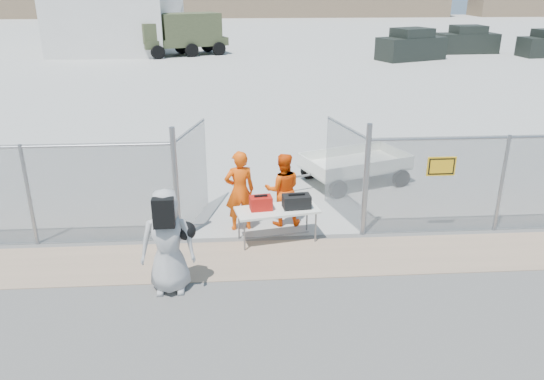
{
  "coord_description": "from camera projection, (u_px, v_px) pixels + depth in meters",
  "views": [
    {
      "loc": [
        -0.71,
        -8.37,
        5.21
      ],
      "look_at": [
        0.0,
        2.0,
        1.1
      ],
      "focal_mm": 35.0,
      "sensor_mm": 36.0,
      "label": 1
    }
  ],
  "objects": [
    {
      "name": "ground",
      "position": [
        279.0,
        286.0,
        9.72
      ],
      "size": [
        160.0,
        160.0,
        0.0
      ],
      "primitive_type": "plane",
      "color": "#5B5B5B"
    },
    {
      "name": "tarmac_inside",
      "position": [
        242.0,
        42.0,
        48.69
      ],
      "size": [
        160.0,
        80.0,
        0.01
      ],
      "primitive_type": "cube",
      "color": "#ACACA6",
      "rests_on": "ground"
    },
    {
      "name": "dirt_strip",
      "position": [
        275.0,
        259.0,
        10.65
      ],
      "size": [
        44.0,
        1.6,
        0.01
      ],
      "primitive_type": "cube",
      "color": "tan",
      "rests_on": "ground"
    },
    {
      "name": "chain_link_fence",
      "position": [
        272.0,
        190.0,
        11.17
      ],
      "size": [
        40.0,
        0.2,
        2.2
      ],
      "primitive_type": null,
      "color": "gray",
      "rests_on": "ground"
    },
    {
      "name": "folding_table",
      "position": [
        277.0,
        225.0,
        11.28
      ],
      "size": [
        1.84,
        1.04,
        0.74
      ],
      "primitive_type": null,
      "rotation": [
        0.0,
        0.0,
        0.19
      ],
      "color": "white",
      "rests_on": "ground"
    },
    {
      "name": "orange_bag",
      "position": [
        261.0,
        203.0,
        11.08
      ],
      "size": [
        0.49,
        0.36,
        0.28
      ],
      "primitive_type": "cube",
      "rotation": [
        0.0,
        0.0,
        0.13
      ],
      "color": "red",
      "rests_on": "folding_table"
    },
    {
      "name": "black_duffel",
      "position": [
        297.0,
        201.0,
        11.17
      ],
      "size": [
        0.61,
        0.39,
        0.28
      ],
      "primitive_type": "cube",
      "rotation": [
        0.0,
        0.0,
        0.1
      ],
      "color": "black",
      "rests_on": "folding_table"
    },
    {
      "name": "security_worker_left",
      "position": [
        240.0,
        191.0,
        11.62
      ],
      "size": [
        0.74,
        0.55,
        1.83
      ],
      "primitive_type": "imported",
      "rotation": [
        0.0,
        0.0,
        3.32
      ],
      "color": "#FF5308",
      "rests_on": "ground"
    },
    {
      "name": "security_worker_right",
      "position": [
        283.0,
        190.0,
        11.89
      ],
      "size": [
        0.83,
        0.65,
        1.69
      ],
      "primitive_type": "imported",
      "rotation": [
        0.0,
        0.0,
        3.15
      ],
      "color": "#FF5308",
      "rests_on": "ground"
    },
    {
      "name": "visitor",
      "position": [
        168.0,
        241.0,
        9.25
      ],
      "size": [
        0.96,
        0.64,
        1.94
      ],
      "primitive_type": "imported",
      "rotation": [
        0.0,
        0.0,
        0.02
      ],
      "color": "#A6A6A6",
      "rests_on": "ground"
    },
    {
      "name": "utility_trailer",
      "position": [
        355.0,
        168.0,
        14.53
      ],
      "size": [
        4.04,
        3.0,
        0.88
      ],
      "primitive_type": null,
      "rotation": [
        0.0,
        0.0,
        0.36
      ],
      "color": "white",
      "rests_on": "ground"
    },
    {
      "name": "military_truck",
      "position": [
        183.0,
        35.0,
        39.3
      ],
      "size": [
        6.73,
        4.65,
        3.02
      ],
      "primitive_type": null,
      "rotation": [
        0.0,
        0.0,
        0.41
      ],
      "color": "#444B2D",
      "rests_on": "ground"
    },
    {
      "name": "parked_vehicle_near",
      "position": [
        411.0,
        45.0,
        37.15
      ],
      "size": [
        5.14,
        3.72,
        2.12
      ],
      "primitive_type": null,
      "rotation": [
        0.0,
        0.0,
        0.38
      ],
      "color": "black",
      "rests_on": "ground"
    },
    {
      "name": "parked_vehicle_mid",
      "position": [
        467.0,
        40.0,
        40.74
      ],
      "size": [
        4.55,
        2.23,
        2.01
      ],
      "primitive_type": null,
      "rotation": [
        0.0,
        0.0,
        0.05
      ],
      "color": "black",
      "rests_on": "ground"
    }
  ]
}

